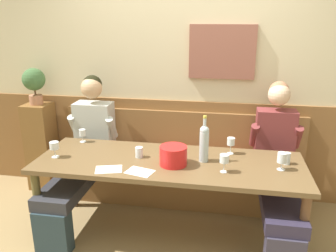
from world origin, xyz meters
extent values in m
cube|color=olive|center=(0.00, 0.00, -0.01)|extent=(6.80, 6.80, 0.02)
cube|color=beige|center=(0.00, 1.09, 1.40)|extent=(6.80, 0.08, 2.80)
cube|color=#8D5445|center=(0.39, 1.03, 1.56)|extent=(0.65, 0.04, 0.53)
cube|color=brown|center=(0.00, 1.04, 0.52)|extent=(6.80, 0.03, 1.05)
cube|color=brown|center=(0.00, 0.81, 0.22)|extent=(2.57, 0.42, 0.44)
cube|color=brown|center=(0.00, 0.81, 0.47)|extent=(2.51, 0.39, 0.05)
cube|color=brown|center=(0.00, 1.00, 0.71)|extent=(2.57, 0.04, 0.45)
cube|color=brown|center=(0.00, 0.18, 0.71)|extent=(2.27, 0.79, 0.04)
cylinder|color=brown|center=(-1.06, -0.14, 0.35)|extent=(0.07, 0.07, 0.69)
cylinder|color=brown|center=(1.06, -0.14, 0.35)|extent=(0.07, 0.07, 0.69)
cylinder|color=brown|center=(-1.06, 0.50, 0.35)|extent=(0.07, 0.07, 0.69)
cylinder|color=brown|center=(1.06, 0.50, 0.35)|extent=(0.07, 0.07, 0.69)
cube|color=#25363E|center=(-0.91, -0.21, 0.19)|extent=(0.30, 0.14, 0.38)
cube|color=#2D2E34|center=(-0.91, 0.25, 0.43)|extent=(0.33, 1.03, 0.11)
cube|color=#B2B7B1|center=(-0.91, 0.81, 0.77)|extent=(0.39, 0.22, 0.55)
sphere|color=tan|center=(-0.91, 0.80, 1.20)|extent=(0.22, 0.22, 0.22)
sphere|color=black|center=(-0.91, 0.83, 1.23)|extent=(0.20, 0.20, 0.20)
cylinder|color=#B2B7B1|center=(-1.12, 0.77, 0.80)|extent=(0.08, 0.20, 0.27)
cylinder|color=#B2B7B1|center=(-0.71, 0.77, 0.80)|extent=(0.08, 0.20, 0.27)
cube|color=#2D283D|center=(0.94, 0.25, 0.43)|extent=(0.31, 1.04, 0.11)
cube|color=brown|center=(0.94, 0.81, 0.77)|extent=(0.37, 0.20, 0.56)
sphere|color=beige|center=(0.94, 0.80, 1.20)|extent=(0.21, 0.21, 0.21)
sphere|color=#A36D4D|center=(0.94, 0.83, 1.23)|extent=(0.19, 0.19, 0.19)
cylinder|color=brown|center=(0.74, 0.77, 0.80)|extent=(0.08, 0.20, 0.27)
cylinder|color=brown|center=(1.13, 0.77, 0.80)|extent=(0.08, 0.20, 0.27)
cylinder|color=red|center=(0.05, 0.10, 0.81)|extent=(0.23, 0.23, 0.16)
cylinder|color=#B2C2C5|center=(0.29, 0.22, 0.86)|extent=(0.08, 0.08, 0.26)
sphere|color=#B2C2C5|center=(0.29, 0.22, 1.00)|extent=(0.08, 0.08, 0.08)
cylinder|color=#B2C2C5|center=(0.29, 0.22, 1.06)|extent=(0.03, 0.03, 0.10)
cylinder|color=gold|center=(0.29, 0.22, 1.12)|extent=(0.03, 0.03, 0.02)
cylinder|color=silver|center=(0.51, 0.43, 0.73)|extent=(0.06, 0.06, 0.00)
cylinder|color=silver|center=(0.51, 0.43, 0.77)|extent=(0.01, 0.01, 0.08)
cylinder|color=silver|center=(0.51, 0.43, 0.85)|extent=(0.07, 0.07, 0.07)
cylinder|color=silver|center=(0.91, 0.16, 0.73)|extent=(0.06, 0.06, 0.00)
cylinder|color=silver|center=(0.91, 0.16, 0.76)|extent=(0.01, 0.01, 0.06)
cylinder|color=silver|center=(0.91, 0.16, 0.84)|extent=(0.07, 0.07, 0.08)
cylinder|color=silver|center=(0.46, 0.03, 0.73)|extent=(0.06, 0.06, 0.00)
cylinder|color=silver|center=(0.46, 0.03, 0.77)|extent=(0.01, 0.01, 0.08)
cylinder|color=silver|center=(0.46, 0.03, 0.85)|extent=(0.07, 0.07, 0.06)
cylinder|color=#F2DA81|center=(0.46, 0.03, 0.82)|extent=(0.06, 0.06, 0.02)
cylinder|color=silver|center=(-0.99, 0.08, 0.73)|extent=(0.07, 0.07, 0.00)
cylinder|color=silver|center=(-0.99, 0.08, 0.77)|extent=(0.01, 0.01, 0.07)
cylinder|color=silver|center=(-0.99, 0.08, 0.84)|extent=(0.08, 0.08, 0.06)
cylinder|color=#E6E17A|center=(-0.99, 0.08, 0.82)|extent=(0.07, 0.07, 0.02)
cylinder|color=silver|center=(-0.90, 0.48, 0.73)|extent=(0.06, 0.06, 0.00)
cylinder|color=silver|center=(-0.90, 0.48, 0.76)|extent=(0.01, 0.01, 0.06)
cylinder|color=silver|center=(-0.90, 0.48, 0.83)|extent=(0.06, 0.06, 0.06)
cylinder|color=silver|center=(0.97, 0.28, 0.78)|extent=(0.06, 0.06, 0.10)
cylinder|color=silver|center=(-0.27, 0.21, 0.78)|extent=(0.07, 0.07, 0.09)
cube|color=white|center=(-0.19, -0.08, 0.73)|extent=(0.24, 0.20, 0.00)
cube|color=white|center=(-0.44, -0.08, 0.73)|extent=(0.24, 0.20, 0.00)
cube|color=brown|center=(-1.58, 0.86, 0.49)|extent=(0.28, 0.28, 0.99)
cylinder|color=#B07253|center=(-1.58, 0.86, 1.04)|extent=(0.14, 0.14, 0.10)
cylinder|color=brown|center=(-1.58, 0.86, 1.13)|extent=(0.02, 0.02, 0.08)
sphere|color=#3E6437|center=(-1.58, 0.86, 1.26)|extent=(0.24, 0.24, 0.24)
camera|label=1|loc=(0.46, -2.47, 1.90)|focal=36.76mm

